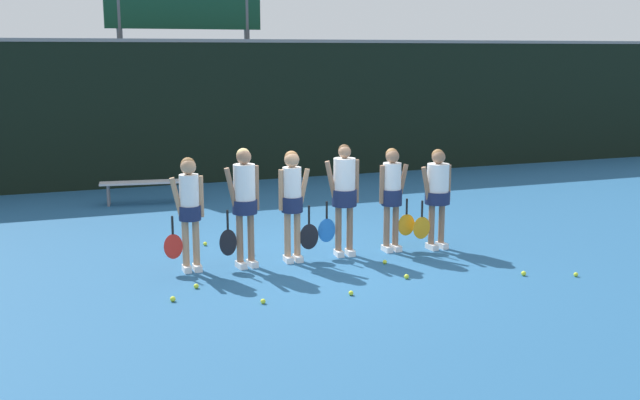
{
  "coord_description": "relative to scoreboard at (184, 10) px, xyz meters",
  "views": [
    {
      "loc": [
        -3.9,
        -10.48,
        3.17
      ],
      "look_at": [
        -0.02,
        0.05,
        0.93
      ],
      "focal_mm": 42.0,
      "sensor_mm": 36.0,
      "label": 1
    }
  ],
  "objects": [
    {
      "name": "ground_plane",
      "position": [
        0.48,
        -8.44,
        -4.14
      ],
      "size": [
        140.0,
        140.0,
        0.0
      ],
      "primitive_type": "plane",
      "color": "#235684"
    },
    {
      "name": "fence_windscreen",
      "position": [
        0.48,
        -1.07,
        -2.41
      ],
      "size": [
        60.0,
        0.08,
        3.44
      ],
      "color": "black",
      "rests_on": "ground_plane"
    },
    {
      "name": "scoreboard",
      "position": [
        0.0,
        0.0,
        0.0
      ],
      "size": [
        3.84,
        0.15,
        5.33
      ],
      "color": "#515156",
      "rests_on": "ground_plane"
    },
    {
      "name": "bench_courtside",
      "position": [
        -1.49,
        -3.14,
        -3.73
      ],
      "size": [
        1.94,
        0.61,
        0.48
      ],
      "rotation": [
        0.0,
        0.0,
        -0.13
      ],
      "color": "#B2B2B7",
      "rests_on": "ground_plane"
    },
    {
      "name": "player_0",
      "position": [
        -1.54,
        -8.36,
        -3.15
      ],
      "size": [
        0.61,
        0.32,
        1.68
      ],
      "rotation": [
        0.0,
        0.0,
        0.0
      ],
      "color": "tan",
      "rests_on": "ground_plane"
    },
    {
      "name": "player_1",
      "position": [
        -0.74,
        -8.44,
        -3.08
      ],
      "size": [
        0.63,
        0.37,
        1.78
      ],
      "rotation": [
        0.0,
        0.0,
        0.13
      ],
      "color": "#8C664C",
      "rests_on": "ground_plane"
    },
    {
      "name": "player_2",
      "position": [
        0.02,
        -8.39,
        -3.14
      ],
      "size": [
        0.62,
        0.32,
        1.7
      ],
      "rotation": [
        0.0,
        0.0,
        -0.03
      ],
      "color": "tan",
      "rests_on": "ground_plane"
    },
    {
      "name": "player_3",
      "position": [
        0.88,
        -8.34,
        -3.1
      ],
      "size": [
        0.67,
        0.39,
        1.76
      ],
      "rotation": [
        0.0,
        0.0,
        -0.08
      ],
      "color": "#8C664C",
      "rests_on": "ground_plane"
    },
    {
      "name": "player_4",
      "position": [
        1.7,
        -8.35,
        -3.17
      ],
      "size": [
        0.63,
        0.33,
        1.66
      ],
      "rotation": [
        0.0,
        0.0,
        0.02
      ],
      "color": "#8C664C",
      "rests_on": "ground_plane"
    },
    {
      "name": "player_5",
      "position": [
        2.44,
        -8.48,
        -3.17
      ],
      "size": [
        0.69,
        0.41,
        1.63
      ],
      "rotation": [
        0.0,
        0.0,
        0.08
      ],
      "color": "#8C664C",
      "rests_on": "ground_plane"
    },
    {
      "name": "tennis_ball_0",
      "position": [
        -0.47,
        -7.84,
        -4.11
      ],
      "size": [
        0.07,
        0.07,
        0.07
      ],
      "primitive_type": "sphere",
      "color": "#CCE033",
      "rests_on": "ground_plane"
    },
    {
      "name": "tennis_ball_1",
      "position": [
        -1.63,
        -9.22,
        -4.11
      ],
      "size": [
        0.07,
        0.07,
        0.07
      ],
      "primitive_type": "sphere",
      "color": "#CCE033",
      "rests_on": "ground_plane"
    },
    {
      "name": "tennis_ball_2",
      "position": [
        1.24,
        -9.82,
        -4.11
      ],
      "size": [
        0.07,
        0.07,
        0.07
      ],
      "primitive_type": "sphere",
      "color": "#CCE033",
      "rests_on": "ground_plane"
    },
    {
      "name": "tennis_ball_3",
      "position": [
        -1.05,
        -7.01,
        -4.11
      ],
      "size": [
        0.06,
        0.06,
        0.06
      ],
      "primitive_type": "sphere",
      "color": "#CCE033",
      "rests_on": "ground_plane"
    },
    {
      "name": "tennis_ball_4",
      "position": [
        2.89,
        -10.27,
        -4.1
      ],
      "size": [
        0.07,
        0.07,
        0.07
      ],
      "primitive_type": "sphere",
      "color": "#CCE033",
      "rests_on": "ground_plane"
    },
    {
      "name": "tennis_ball_5",
      "position": [
        -2.02,
        -9.66,
        -4.1
      ],
      "size": [
        0.07,
        0.07,
        0.07
      ],
      "primitive_type": "sphere",
      "color": "#CCE033",
      "rests_on": "ground_plane"
    },
    {
      "name": "tennis_ball_6",
      "position": [
        -0.95,
        -10.14,
        -4.11
      ],
      "size": [
        0.07,
        0.07,
        0.07
      ],
      "primitive_type": "sphere",
      "color": "#CCE033",
      "rests_on": "ground_plane"
    },
    {
      "name": "tennis_ball_7",
      "position": [
        1.28,
        -9.03,
        -4.11
      ],
      "size": [
        0.06,
        0.06,
        0.06
      ],
      "primitive_type": "sphere",
      "color": "#CCE033",
      "rests_on": "ground_plane"
    },
    {
      "name": "tennis_ball_8",
      "position": [
        3.56,
        -10.56,
        -4.11
      ],
      "size": [
        0.06,
        0.06,
        0.06
      ],
      "primitive_type": "sphere",
      "color": "#CCE033",
      "rests_on": "ground_plane"
    },
    {
      "name": "tennis_ball_9",
      "position": [
        0.23,
        -10.22,
        -4.11
      ],
      "size": [
        0.06,
        0.06,
        0.06
      ],
      "primitive_type": "sphere",
      "color": "#CCE033",
      "rests_on": "ground_plane"
    },
    {
      "name": "tennis_ball_10",
      "position": [
        2.12,
        -7.69,
        -4.11
      ],
      "size": [
        0.06,
        0.06,
        0.06
      ],
      "primitive_type": "sphere",
      "color": "#CCE033",
      "rests_on": "ground_plane"
    }
  ]
}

